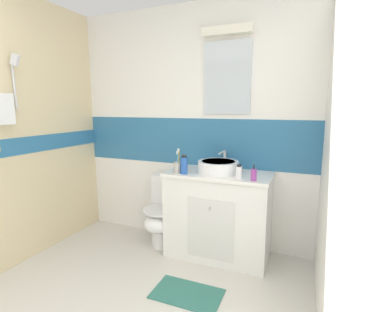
% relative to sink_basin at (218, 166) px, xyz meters
% --- Properties ---
extents(ground_plane, '(3.20, 3.48, 0.04)m').
position_rel_sink_basin_xyz_m(ground_plane, '(-0.39, -0.94, -0.93)').
color(ground_plane, beige).
extents(wall_back_tiled, '(3.20, 0.20, 2.50)m').
position_rel_sink_basin_xyz_m(wall_back_tiled, '(-0.39, 0.31, 0.35)').
color(wall_back_tiled, white).
rests_on(wall_back_tiled, ground_plane).
extents(wall_right_plain, '(0.10, 3.48, 2.50)m').
position_rel_sink_basin_xyz_m(wall_right_plain, '(0.96, -0.94, 0.34)').
color(wall_right_plain, white).
rests_on(wall_right_plain, ground_plane).
extents(vanity_cabinet, '(1.00, 0.52, 0.85)m').
position_rel_sink_basin_xyz_m(vanity_cabinet, '(0.00, 0.01, -0.49)').
color(vanity_cabinet, white).
rests_on(vanity_cabinet, ground_plane).
extents(sink_basin, '(0.39, 0.43, 0.19)m').
position_rel_sink_basin_xyz_m(sink_basin, '(0.00, 0.00, 0.00)').
color(sink_basin, white).
rests_on(sink_basin, vanity_cabinet).
extents(toilet, '(0.37, 0.50, 0.75)m').
position_rel_sink_basin_xyz_m(toilet, '(-0.60, 0.01, -0.56)').
color(toilet, white).
rests_on(toilet, ground_plane).
extents(toothbrush_cup, '(0.07, 0.07, 0.23)m').
position_rel_sink_basin_xyz_m(toothbrush_cup, '(-0.36, -0.15, -0.00)').
color(toothbrush_cup, '#B2ADA3').
rests_on(toothbrush_cup, vanity_cabinet).
extents(soap_dispenser, '(0.05, 0.05, 0.14)m').
position_rel_sink_basin_xyz_m(soap_dispenser, '(0.36, -0.17, -0.01)').
color(soap_dispenser, '#993F99').
rests_on(soap_dispenser, vanity_cabinet).
extents(mouthwash_bottle, '(0.07, 0.07, 0.18)m').
position_rel_sink_basin_xyz_m(mouthwash_bottle, '(-0.28, -0.17, 0.02)').
color(mouthwash_bottle, '#2659B2').
rests_on(mouthwash_bottle, vanity_cabinet).
extents(lotion_bottle_short, '(0.05, 0.05, 0.13)m').
position_rel_sink_basin_xyz_m(lotion_bottle_short, '(0.23, -0.14, -0.00)').
color(lotion_bottle_short, white).
rests_on(lotion_bottle_short, vanity_cabinet).
extents(bath_mat, '(0.55, 0.32, 0.01)m').
position_rel_sink_basin_xyz_m(bath_mat, '(-0.04, -0.68, -0.91)').
color(bath_mat, '#337266').
rests_on(bath_mat, ground_plane).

